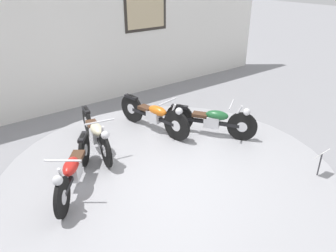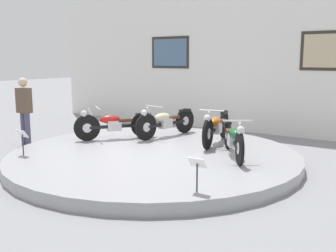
{
  "view_description": "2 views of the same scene",
  "coord_description": "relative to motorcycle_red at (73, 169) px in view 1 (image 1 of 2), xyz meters",
  "views": [
    {
      "loc": [
        -2.98,
        -3.9,
        3.52
      ],
      "look_at": [
        0.1,
        0.15,
        1.01
      ],
      "focal_mm": 35.0,
      "sensor_mm": 36.0,
      "label": 1
    },
    {
      "loc": [
        4.62,
        -6.4,
        2.1
      ],
      "look_at": [
        0.16,
        0.27,
        0.73
      ],
      "focal_mm": 42.0,
      "sensor_mm": 36.0,
      "label": 2
    }
  ],
  "objects": [
    {
      "name": "motorcycle_green",
      "position": [
        3.07,
        -0.0,
        0.0
      ],
      "size": [
        1.15,
        1.66,
        0.79
      ],
      "color": "black",
      "rests_on": "display_platform"
    },
    {
      "name": "back_wall",
      "position": [
        1.54,
        3.82,
        1.51
      ],
      "size": [
        14.0,
        0.22,
        4.19
      ],
      "color": "white",
      "rests_on": "ground_plane"
    },
    {
      "name": "ground_plane",
      "position": [
        1.54,
        -0.51,
        -0.59
      ],
      "size": [
        60.0,
        60.0,
        0.0
      ],
      "primitive_type": "plane",
      "color": "gray"
    },
    {
      "name": "motorcycle_orange",
      "position": [
        2.23,
        0.92,
        0.02
      ],
      "size": [
        0.57,
        1.99,
        0.81
      ],
      "color": "black",
      "rests_on": "display_platform"
    },
    {
      "name": "motorcycle_cream",
      "position": [
        0.85,
        0.92,
        0.01
      ],
      "size": [
        0.56,
        1.96,
        0.79
      ],
      "color": "black",
      "rests_on": "display_platform"
    },
    {
      "name": "info_placard_front_centre",
      "position": [
        3.51,
        -2.2,
        -0.01
      ],
      "size": [
        0.26,
        0.11,
        0.51
      ],
      "color": "#333338",
      "rests_on": "display_platform"
    },
    {
      "name": "display_platform",
      "position": [
        1.54,
        -0.51,
        -0.48
      ],
      "size": [
        5.9,
        5.9,
        0.22
      ],
      "primitive_type": "cylinder",
      "color": "#99999E",
      "rests_on": "ground_plane"
    },
    {
      "name": "motorcycle_red",
      "position": [
        0.0,
        0.0,
        0.0
      ],
      "size": [
        1.24,
        1.59,
        0.78
      ],
      "color": "black",
      "rests_on": "display_platform"
    }
  ]
}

